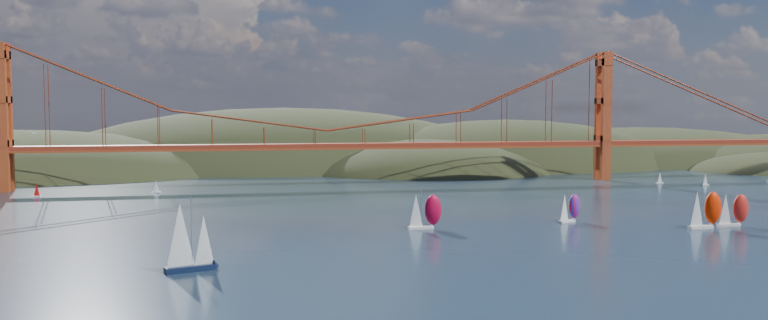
% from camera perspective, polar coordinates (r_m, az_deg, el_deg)
% --- Properties ---
extents(ground, '(1200.00, 1200.00, 0.00)m').
position_cam_1_polar(ground, '(128.15, 5.54, -10.07)').
color(ground, black).
rests_on(ground, ground).
extents(headlands, '(725.00, 225.00, 96.00)m').
position_cam_1_polar(headlands, '(407.77, 0.27, -2.13)').
color(headlands, black).
rests_on(headlands, ground).
extents(bridge, '(552.00, 12.00, 55.00)m').
position_cam_1_polar(bridge, '(300.93, -4.72, 4.20)').
color(bridge, maroon).
rests_on(bridge, ground).
extents(sloop_navy, '(9.90, 6.99, 14.61)m').
position_cam_1_polar(sloop_navy, '(147.35, -14.76, -5.77)').
color(sloop_navy, black).
rests_on(sloop_navy, ground).
extents(racer_0, '(8.76, 3.58, 10.06)m').
position_cam_1_polar(racer_0, '(192.19, 3.07, -3.89)').
color(racer_0, silver).
rests_on(racer_0, ground).
extents(racer_1, '(9.45, 4.01, 10.76)m').
position_cam_1_polar(racer_1, '(209.86, 23.23, -3.45)').
color(racer_1, silver).
rests_on(racer_1, ground).
extents(racer_2, '(8.42, 3.51, 9.62)m').
position_cam_1_polar(racer_2, '(216.64, 25.03, -3.42)').
color(racer_2, silver).
rests_on(racer_2, ground).
extents(racer_rwb, '(7.72, 5.22, 8.64)m').
position_cam_1_polar(racer_rwb, '(209.91, 13.94, -3.52)').
color(racer_rwb, white).
rests_on(racer_rwb, ground).
extents(distant_boat_2, '(3.00, 2.00, 4.70)m').
position_cam_1_polar(distant_boat_2, '(287.03, -24.94, -2.11)').
color(distant_boat_2, silver).
rests_on(distant_boat_2, ground).
extents(distant_boat_3, '(3.00, 2.00, 4.70)m').
position_cam_1_polar(distant_boat_3, '(285.46, -16.98, -1.95)').
color(distant_boat_3, silver).
rests_on(distant_boat_3, ground).
extents(distant_boat_4, '(3.00, 2.00, 4.70)m').
position_cam_1_polar(distant_boat_4, '(327.75, 20.28, -1.27)').
color(distant_boat_4, silver).
rests_on(distant_boat_4, ground).
extents(distant_boat_5, '(3.00, 2.00, 4.70)m').
position_cam_1_polar(distant_boat_5, '(326.14, 23.29, -1.38)').
color(distant_boat_5, silver).
rests_on(distant_boat_5, ground).
extents(gull, '(0.90, 0.25, 0.17)m').
position_cam_1_polar(gull, '(158.18, -25.11, 1.87)').
color(gull, white).
rests_on(gull, ground).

